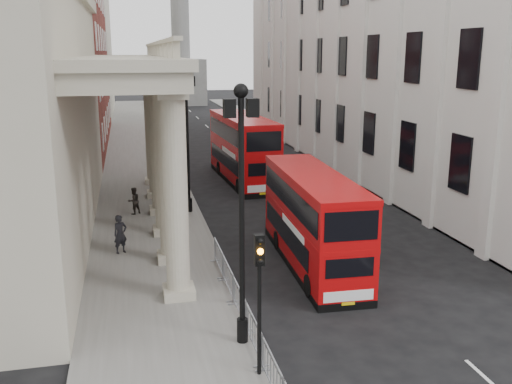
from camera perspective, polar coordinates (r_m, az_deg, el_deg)
The scene contains 17 objects.
sidewalk_west at distance 43.64m, azimuth -11.23°, elevation 1.33°, with size 6.00×140.00×0.12m, color slate.
sidewalk_east at distance 46.97m, azimuth 9.32°, elevation 2.30°, with size 3.00×140.00×0.12m, color slate.
kerb at distance 43.79m, azimuth -7.37°, elevation 1.54°, with size 0.20×140.00×0.14m, color slate.
brick_building at distance 61.01m, azimuth -19.57°, elevation 14.67°, with size 9.00×32.00×22.00m, color maroon.
west_building_far at distance 92.87m, azimuth -17.28°, elevation 13.69°, with size 9.00×30.00×20.00m, color #A9A38D.
east_building at distance 48.96m, azimuth 11.85°, elevation 17.30°, with size 8.00×55.00×25.00m, color silver.
monument_column at distance 105.30m, azimuth -7.63°, elevation 17.38°, with size 8.00×8.00×54.20m.
lamp_post_south at distance 17.52m, azimuth -1.45°, elevation -0.78°, with size 1.05×0.44×8.32m.
lamp_post_mid at distance 33.09m, azimuth -6.91°, elevation 6.08°, with size 1.05×0.44×8.32m.
lamp_post_north at distance 48.94m, azimuth -8.88°, elevation 8.52°, with size 1.05×0.44×8.32m.
traffic_light at distance 16.24m, azimuth 0.35°, elevation -8.71°, with size 0.28×0.33×4.30m.
crowd_barriers at distance 17.56m, azimuth 0.64°, elevation -15.72°, with size 0.50×18.75×1.10m.
bus_near at distance 25.33m, azimuth 5.72°, elevation -2.60°, with size 2.69×9.77×4.18m.
bus_far at distance 41.92m, azimuth -1.33°, elevation 4.49°, with size 3.23×11.21×4.79m.
pedestrian_a at distance 27.45m, azimuth -13.42°, elevation -4.12°, with size 0.67×0.44×1.84m, color black.
pedestrian_b at distance 33.83m, azimuth -12.13°, elevation -0.87°, with size 0.77×0.60×1.58m, color #2A2622.
pedestrian_c at distance 34.66m, azimuth -8.55°, elevation -0.27°, with size 0.82×0.54×1.69m, color black.
Camera 1 is at (-3.89, -12.63, 9.35)m, focal length 40.00 mm.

